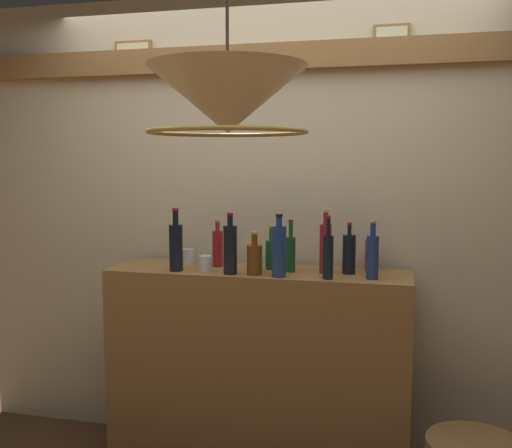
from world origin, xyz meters
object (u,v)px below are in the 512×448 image
at_px(liquor_bottle_port, 176,246).
at_px(liquor_bottle_tequila, 372,254).
at_px(liquor_bottle_bourbon, 271,253).
at_px(liquor_bottle_vermouth, 218,247).
at_px(glass_tumbler_highball, 188,256).
at_px(liquor_bottle_brandy, 325,247).
at_px(liquor_bottle_amaro, 328,255).
at_px(liquor_bottle_mezcal, 291,252).
at_px(liquor_bottle_whiskey, 373,256).
at_px(liquor_bottle_sherry, 349,254).
at_px(pendant_lamp, 228,102).
at_px(glass_tumbler_rocks, 205,264).
at_px(liquor_bottle_rum, 279,250).
at_px(liquor_bottle_vodka, 230,249).
at_px(liquor_bottle_rye, 254,258).

distance_m(liquor_bottle_port, liquor_bottle_tequila, 1.03).
height_order(liquor_bottle_bourbon, liquor_bottle_vermouth, liquor_bottle_vermouth).
bearing_deg(glass_tumbler_highball, liquor_bottle_port, -84.35).
distance_m(liquor_bottle_brandy, liquor_bottle_amaro, 0.15).
bearing_deg(liquor_bottle_mezcal, liquor_bottle_brandy, 2.30).
distance_m(liquor_bottle_whiskey, liquor_bottle_vermouth, 0.85).
bearing_deg(glass_tumbler_highball, liquor_bottle_bourbon, -9.78).
height_order(liquor_bottle_sherry, pendant_lamp, pendant_lamp).
bearing_deg(glass_tumbler_rocks, liquor_bottle_mezcal, 12.60).
height_order(liquor_bottle_mezcal, liquor_bottle_port, liquor_bottle_port).
height_order(liquor_bottle_rum, pendant_lamp, pendant_lamp).
xyz_separation_m(liquor_bottle_mezcal, liquor_bottle_tequila, (0.41, 0.15, -0.02)).
bearing_deg(liquor_bottle_mezcal, liquor_bottle_tequila, 19.85).
distance_m(liquor_bottle_tequila, pendant_lamp, 1.36).
relative_size(liquor_bottle_tequila, liquor_bottle_vermouth, 0.92).
height_order(liquor_bottle_sherry, liquor_bottle_amaro, liquor_bottle_amaro).
distance_m(liquor_bottle_rum, liquor_bottle_amaro, 0.24).
distance_m(liquor_bottle_port, liquor_bottle_rum, 0.55).
xyz_separation_m(liquor_bottle_rum, glass_tumbler_highball, (-0.58, 0.27, -0.10)).
bearing_deg(liquor_bottle_vermouth, liquor_bottle_mezcal, -7.23).
height_order(liquor_bottle_port, liquor_bottle_amaro, liquor_bottle_port).
height_order(glass_tumbler_rocks, pendant_lamp, pendant_lamp).
distance_m(liquor_bottle_vodka, liquor_bottle_amaro, 0.50).
bearing_deg(liquor_bottle_rum, liquor_bottle_mezcal, 77.32).
bearing_deg(liquor_bottle_mezcal, pendant_lamp, -93.59).
distance_m(liquor_bottle_mezcal, liquor_bottle_brandy, 0.18).
height_order(liquor_bottle_mezcal, liquor_bottle_tequila, liquor_bottle_mezcal).
relative_size(liquor_bottle_vodka, liquor_bottle_mezcal, 1.15).
distance_m(glass_tumbler_highball, pendant_lamp, 1.41).
bearing_deg(glass_tumbler_highball, liquor_bottle_brandy, -8.92).
bearing_deg(liquor_bottle_vodka, liquor_bottle_sherry, 14.73).
height_order(liquor_bottle_rum, glass_tumbler_highball, liquor_bottle_rum).
bearing_deg(liquor_bottle_rye, liquor_bottle_rum, -10.77).
height_order(liquor_bottle_rye, pendant_lamp, pendant_lamp).
bearing_deg(liquor_bottle_vodka, liquor_bottle_whiskey, 3.41).
bearing_deg(pendant_lamp, liquor_bottle_bourbon, 93.16).
distance_m(liquor_bottle_rye, pendant_lamp, 1.08).
distance_m(liquor_bottle_whiskey, liquor_bottle_rye, 0.59).
bearing_deg(liquor_bottle_vermouth, liquor_bottle_bourbon, -1.37).
bearing_deg(liquor_bottle_whiskey, pendant_lamp, -119.62).
bearing_deg(pendant_lamp, glass_tumbler_highball, 117.46).
bearing_deg(liquor_bottle_whiskey, liquor_bottle_port, -178.41).
bearing_deg(liquor_bottle_whiskey, liquor_bottle_rye, -177.17).
xyz_separation_m(liquor_bottle_bourbon, liquor_bottle_mezcal, (0.11, -0.05, 0.02)).
height_order(liquor_bottle_vodka, liquor_bottle_amaro, liquor_bottle_vodka).
distance_m(liquor_bottle_rye, liquor_bottle_sherry, 0.48).
distance_m(liquor_bottle_port, liquor_bottle_whiskey, 1.01).
xyz_separation_m(liquor_bottle_tequila, pendant_lamp, (-0.46, -1.08, 0.70)).
bearing_deg(liquor_bottle_sherry, liquor_bottle_mezcal, -175.71).
distance_m(glass_tumbler_rocks, glass_tumbler_highball, 0.29).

